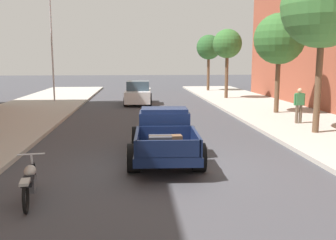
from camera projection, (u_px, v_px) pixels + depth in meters
name	position (u px, v px, depth m)	size (l,w,h in m)	color
ground_plane	(165.00, 167.00, 10.81)	(140.00, 140.00, 0.00)	#3D3D42
hotrod_truck_navy	(164.00, 134.00, 11.83)	(2.32, 4.99, 1.58)	#0F1938
motorcycle_parked	(30.00, 181.00, 8.17)	(0.63, 2.10, 0.93)	black
car_background_white	(138.00, 93.00, 26.33)	(2.01, 4.37, 1.65)	silver
pedestrian_sidewalk_right	(299.00, 103.00, 17.37)	(0.53, 0.22, 1.65)	brown
flagpole	(54.00, 22.00, 26.35)	(1.74, 0.16, 9.16)	#B2B2B7
street_tree_nearest	(323.00, 6.00, 14.51)	(3.27, 3.27, 6.65)	brown
street_tree_second	(279.00, 39.00, 20.49)	(2.79, 2.79, 5.49)	brown
street_tree_third	(227.00, 44.00, 28.77)	(2.24, 2.24, 5.32)	brown
street_tree_farthest	(209.00, 48.00, 36.32)	(2.39, 2.39, 5.40)	brown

